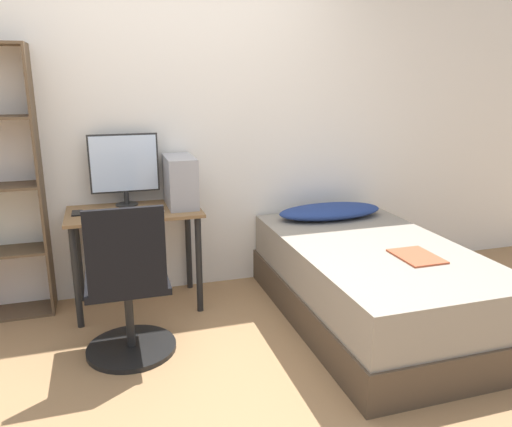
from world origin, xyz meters
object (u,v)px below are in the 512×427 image
monitor (124,166)px  pc_tower (180,181)px  bed (372,283)px  office_chair (128,299)px  keyboard (124,214)px

monitor → pc_tower: (0.37, -0.12, -0.11)m
bed → office_chair: bearing=-180.0°
keyboard → pc_tower: pc_tower is taller
office_chair → pc_tower: (0.44, 0.73, 0.53)m
office_chair → keyboard: bearing=87.4°
monitor → office_chair: bearing=-94.2°
office_chair → keyboard: size_ratio=2.47×
keyboard → office_chair: bearing=-92.6°
office_chair → keyboard: office_chair is taller
bed → keyboard: 1.74m
bed → monitor: bearing=151.2°
keyboard → pc_tower: 0.47m
monitor → pc_tower: size_ratio=1.27×
office_chair → bed: (1.60, 0.00, -0.10)m
bed → pc_tower: size_ratio=4.68×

